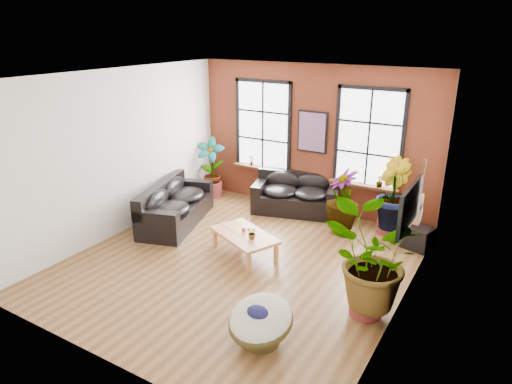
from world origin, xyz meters
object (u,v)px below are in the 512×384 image
papasan_chair (260,321)px  sofa_left (174,206)px  sofa_back (297,195)px  coffee_table (244,236)px

papasan_chair → sofa_left: bearing=153.1°
sofa_back → sofa_left: size_ratio=0.88×
sofa_left → papasan_chair: sofa_left is taller
sofa_back → coffee_table: size_ratio=1.40×
sofa_back → sofa_left: sofa_back is taller
sofa_left → coffee_table: (2.22, -0.50, -0.02)m
coffee_table → sofa_left: bearing=-168.3°
sofa_left → sofa_back: bearing=-62.4°
coffee_table → papasan_chair: papasan_chair is taller
sofa_back → papasan_chair: bearing=-85.4°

